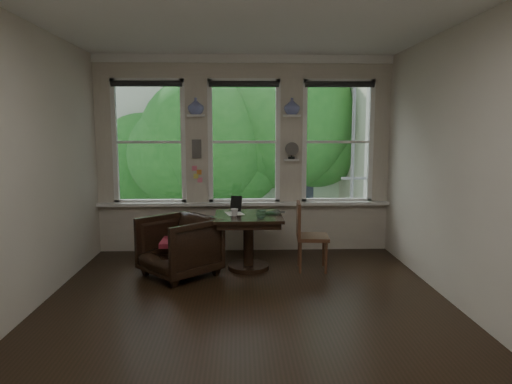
{
  "coord_description": "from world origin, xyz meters",
  "views": [
    {
      "loc": [
        -0.08,
        -4.83,
        1.89
      ],
      "look_at": [
        0.13,
        0.9,
        1.1
      ],
      "focal_mm": 32.0,
      "sensor_mm": 36.0,
      "label": 1
    }
  ],
  "objects_px": {
    "table": "(248,242)",
    "mug": "(234,212)",
    "armchair_left": "(179,246)",
    "laptop": "(272,214)",
    "side_chair_right": "(312,237)"
  },
  "relations": [
    {
      "from": "table",
      "to": "mug",
      "type": "bearing_deg",
      "value": -160.07
    },
    {
      "from": "armchair_left",
      "to": "mug",
      "type": "distance_m",
      "value": 0.84
    },
    {
      "from": "table",
      "to": "laptop",
      "type": "height_order",
      "value": "laptop"
    },
    {
      "from": "table",
      "to": "armchair_left",
      "type": "distance_m",
      "value": 0.94
    },
    {
      "from": "laptop",
      "to": "mug",
      "type": "bearing_deg",
      "value": -165.3
    },
    {
      "from": "side_chair_right",
      "to": "laptop",
      "type": "distance_m",
      "value": 0.63
    },
    {
      "from": "armchair_left",
      "to": "laptop",
      "type": "distance_m",
      "value": 1.31
    },
    {
      "from": "laptop",
      "to": "side_chair_right",
      "type": "bearing_deg",
      "value": -3.25
    },
    {
      "from": "table",
      "to": "side_chair_right",
      "type": "height_order",
      "value": "side_chair_right"
    },
    {
      "from": "table",
      "to": "mug",
      "type": "xyz_separation_m",
      "value": [
        -0.19,
        -0.07,
        0.42
      ]
    },
    {
      "from": "armchair_left",
      "to": "laptop",
      "type": "height_order",
      "value": "armchair_left"
    },
    {
      "from": "armchair_left",
      "to": "side_chair_right",
      "type": "xyz_separation_m",
      "value": [
        1.77,
        0.19,
        0.07
      ]
    },
    {
      "from": "side_chair_right",
      "to": "table",
      "type": "bearing_deg",
      "value": 90.03
    },
    {
      "from": "table",
      "to": "armchair_left",
      "type": "xyz_separation_m",
      "value": [
        -0.9,
        -0.26,
        0.02
      ]
    },
    {
      "from": "laptop",
      "to": "mug",
      "type": "xyz_separation_m",
      "value": [
        -0.51,
        -0.08,
        0.04
      ]
    }
  ]
}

